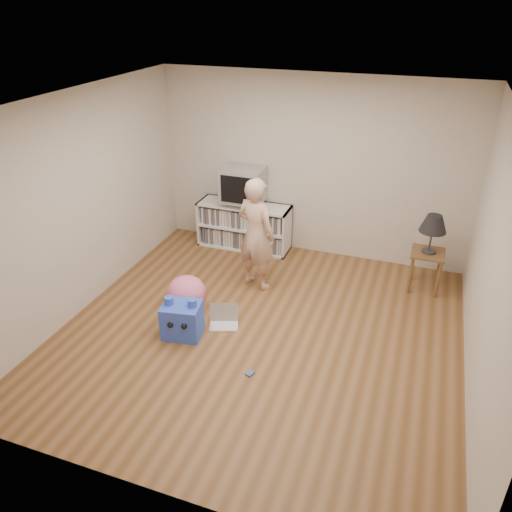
{
  "coord_description": "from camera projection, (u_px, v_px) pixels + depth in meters",
  "views": [
    {
      "loc": [
        1.54,
        -4.45,
        3.54
      ],
      "look_at": [
        -0.19,
        0.4,
        0.78
      ],
      "focal_mm": 35.0,
      "sensor_mm": 36.0,
      "label": 1
    }
  ],
  "objects": [
    {
      "name": "plush_blue",
      "position": [
        182.0,
        319.0,
        5.69
      ],
      "size": [
        0.48,
        0.42,
        0.5
      ],
      "rotation": [
        0.0,
        0.0,
        0.17
      ],
      "color": "blue",
      "rests_on": "ground"
    },
    {
      "name": "plush_pink",
      "position": [
        187.0,
        292.0,
        6.22
      ],
      "size": [
        0.64,
        0.64,
        0.41
      ],
      "primitive_type": "ellipsoid",
      "rotation": [
        0.0,
        0.0,
        0.43
      ],
      "color": "pink",
      "rests_on": "ground"
    },
    {
      "name": "walls",
      "position": [
        260.0,
        232.0,
        5.21
      ],
      "size": [
        4.52,
        4.52,
        2.6
      ],
      "color": "beige",
      "rests_on": "ground"
    },
    {
      "name": "crt_tv",
      "position": [
        244.0,
        184.0,
        7.3
      ],
      "size": [
        0.6,
        0.53,
        0.5
      ],
      "color": "#97979B",
      "rests_on": "dvd_deck"
    },
    {
      "name": "person",
      "position": [
        256.0,
        234.0,
        6.41
      ],
      "size": [
        0.64,
        0.51,
        1.52
      ],
      "primitive_type": "imported",
      "rotation": [
        0.0,
        0.0,
        2.84
      ],
      "color": "#D4AC91",
      "rests_on": "ground"
    },
    {
      "name": "playing_cards",
      "position": [
        250.0,
        373.0,
        5.19
      ],
      "size": [
        0.09,
        0.11,
        0.02
      ],
      "primitive_type": "cube",
      "rotation": [
        0.0,
        0.0,
        -0.36
      ],
      "color": "#405CAB",
      "rests_on": "ground"
    },
    {
      "name": "ceiling",
      "position": [
        261.0,
        105.0,
        4.6
      ],
      "size": [
        4.5,
        4.5,
        0.01
      ],
      "primitive_type": "cube",
      "color": "white",
      "rests_on": "walls"
    },
    {
      "name": "table_lamp",
      "position": [
        433.0,
        224.0,
        6.24
      ],
      "size": [
        0.34,
        0.34,
        0.52
      ],
      "color": "#333333",
      "rests_on": "side_table"
    },
    {
      "name": "laptop",
      "position": [
        224.0,
        319.0,
        5.95
      ],
      "size": [
        0.41,
        0.37,
        0.23
      ],
      "rotation": [
        0.0,
        0.0,
        0.34
      ],
      "color": "silver",
      "rests_on": "ground"
    },
    {
      "name": "media_unit",
      "position": [
        245.0,
        225.0,
        7.63
      ],
      "size": [
        1.4,
        0.45,
        0.7
      ],
      "color": "white",
      "rests_on": "ground"
    },
    {
      "name": "side_table",
      "position": [
        427.0,
        261.0,
        6.49
      ],
      "size": [
        0.42,
        0.42,
        0.55
      ],
      "color": "brown",
      "rests_on": "ground"
    },
    {
      "name": "ground",
      "position": [
        260.0,
        332.0,
        5.82
      ],
      "size": [
        4.5,
        4.5,
        0.0
      ],
      "primitive_type": "plane",
      "color": "brown",
      "rests_on": "ground"
    },
    {
      "name": "dvd_deck",
      "position": [
        244.0,
        202.0,
        7.44
      ],
      "size": [
        0.45,
        0.35,
        0.07
      ],
      "primitive_type": "cube",
      "color": "gray",
      "rests_on": "media_unit"
    }
  ]
}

